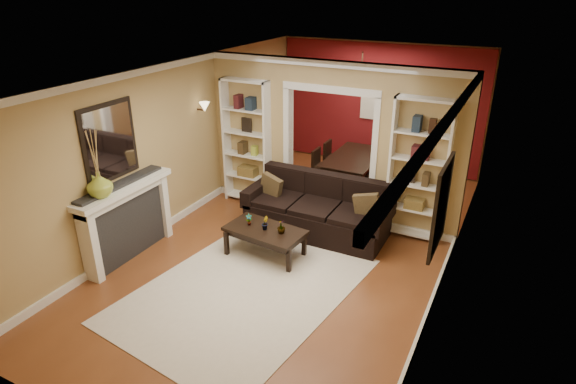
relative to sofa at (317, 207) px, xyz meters
The scene contains 30 objects.
floor 0.65m from the sofa, 103.45° to the right, with size 8.00×8.00×0.00m, color brown.
ceiling 2.28m from the sofa, 103.45° to the right, with size 8.00×8.00×0.00m, color white.
wall_back 3.66m from the sofa, 91.74° to the left, with size 8.00×8.00×0.00m, color tan.
wall_front 4.54m from the sofa, 91.39° to the right, with size 8.00×8.00×0.00m, color tan.
wall_left 2.56m from the sofa, 169.19° to the right, with size 8.00×8.00×0.00m, color tan.
wall_right 2.36m from the sofa, 11.86° to the right, with size 8.00×8.00×0.00m, color tan.
partition_wall 1.17m from the sofa, 98.16° to the left, with size 4.50×0.15×2.70m, color tan.
red_back_panel 3.62m from the sofa, 91.75° to the left, with size 4.44×0.04×2.64m, color maroon.
dining_window 3.65m from the sofa, 91.77° to the left, with size 0.78×0.03×0.98m, color #8CA5CC.
area_rug 2.00m from the sofa, 96.12° to the right, with size 2.43×3.40×0.01m, color beige.
sofa is the anchor object (origin of this frame).
pillow_left 0.86m from the sofa, behind, with size 0.39×0.11×0.39m, color brown.
pillow_right 0.86m from the sofa, ahead, with size 0.39×0.11×0.39m, color brown.
coffee_table 1.13m from the sofa, 111.71° to the right, with size 1.18×0.64×0.45m, color black.
plant_left 1.23m from the sofa, 123.75° to the right, with size 0.10×0.07×0.18m, color #336626.
plant_center 1.10m from the sofa, 111.71° to the right, with size 0.11×0.09×0.20m, color #336626.
plant_right 1.03m from the sofa, 97.30° to the right, with size 0.12×0.12×0.21m, color #336626.
bookshelf_left 1.89m from the sofa, 160.71° to the left, with size 0.90×0.30×2.30m, color white.
bookshelf_right 1.70m from the sofa, 21.91° to the left, with size 0.90×0.30×2.30m, color white.
fireplace 2.94m from the sofa, 138.42° to the right, with size 0.32×1.70×1.16m, color white.
vase 3.34m from the sofa, 133.00° to the right, with size 0.34×0.34×0.36m, color #9AAE38.
mirror 3.32m from the sofa, 140.17° to the right, with size 0.03×0.95×1.10m, color silver.
wall_sconce 2.64m from the sofa, behind, with size 0.18×0.18×0.22m, color #FFE0A5.
framed_art 2.78m from the sofa, 34.59° to the right, with size 0.04×0.85×1.05m, color black.
dining_table 2.26m from the sofa, 93.15° to the left, with size 0.95×1.70×0.60m, color black.
dining_chair_nw 2.06m from the sofa, 109.07° to the left, with size 0.37×0.37×0.75m, color black.
dining_chair_ne 2.00m from the sofa, 77.66° to the left, with size 0.40×0.40×0.80m, color black.
dining_chair_sw 2.64m from the sofa, 104.80° to the left, with size 0.37×0.37×0.75m, color black.
dining_chair_se 2.59m from the sofa, 80.51° to the left, with size 0.41×0.41×0.83m, color black.
chandelier 2.74m from the sofa, 92.74° to the left, with size 0.50×0.50×0.30m, color #332017.
Camera 1 is at (2.87, -6.09, 3.88)m, focal length 30.00 mm.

